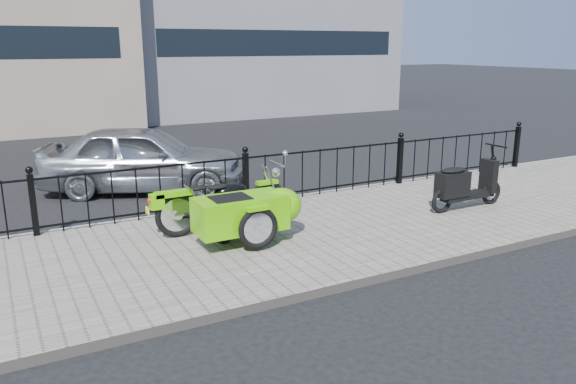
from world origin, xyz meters
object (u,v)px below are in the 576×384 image
scooter (463,186)px  sedan_car (143,158)px  spare_tire (225,222)px  motorcycle_sidecar (247,209)px

scooter → sedan_car: sedan_car is taller
spare_tire → sedan_car: (-0.15, 4.05, 0.25)m
scooter → sedan_car: 6.29m
spare_tire → sedan_car: bearing=92.2°
motorcycle_sidecar → scooter: bearing=-4.7°
spare_tire → sedan_car: size_ratio=0.16×
scooter → sedan_car: size_ratio=0.40×
scooter → spare_tire: 4.35m
motorcycle_sidecar → spare_tire: bearing=177.9°
spare_tire → scooter: bearing=-4.5°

